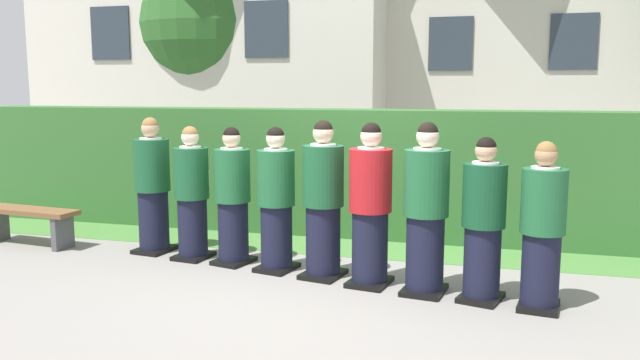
% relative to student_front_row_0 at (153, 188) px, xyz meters
% --- Properties ---
extents(ground_plane, '(60.00, 60.00, 0.00)m').
position_rel_student_front_row_0_xyz_m(ground_plane, '(2.26, -0.47, -0.79)').
color(ground_plane, gray).
extents(student_front_row_0, '(0.45, 0.52, 1.66)m').
position_rel_student_front_row_0_xyz_m(student_front_row_0, '(0.00, 0.00, 0.00)').
color(student_front_row_0, black).
rests_on(student_front_row_0, ground).
extents(student_front_row_1, '(0.42, 0.52, 1.57)m').
position_rel_student_front_row_0_xyz_m(student_front_row_1, '(0.60, -0.15, -0.04)').
color(student_front_row_1, black).
rests_on(student_front_row_1, ground).
extents(student_front_row_2, '(0.46, 0.53, 1.58)m').
position_rel_student_front_row_0_xyz_m(student_front_row_2, '(1.15, -0.23, -0.04)').
color(student_front_row_2, black).
rests_on(student_front_row_2, ground).
extents(student_front_row_3, '(0.46, 0.54, 1.60)m').
position_rel_student_front_row_0_xyz_m(student_front_row_3, '(1.73, -0.36, -0.03)').
color(student_front_row_3, black).
rests_on(student_front_row_3, ground).
extents(student_front_row_4, '(0.48, 0.57, 1.68)m').
position_rel_student_front_row_0_xyz_m(student_front_row_4, '(2.29, -0.47, 0.01)').
color(student_front_row_4, black).
rests_on(student_front_row_4, ground).
extents(student_in_red_blazer, '(0.46, 0.54, 1.67)m').
position_rel_student_front_row_0_xyz_m(student_in_red_blazer, '(2.83, -0.61, 0.01)').
color(student_in_red_blazer, black).
rests_on(student_in_red_blazer, ground).
extents(student_front_row_6, '(0.46, 0.54, 1.69)m').
position_rel_student_front_row_0_xyz_m(student_front_row_6, '(3.40, -0.72, 0.02)').
color(student_front_row_6, black).
rests_on(student_front_row_6, ground).
extents(student_front_row_7, '(0.47, 0.54, 1.57)m').
position_rel_student_front_row_0_xyz_m(student_front_row_7, '(3.95, -0.81, -0.05)').
color(student_front_row_7, black).
rests_on(student_front_row_7, ground).
extents(student_front_row_8, '(0.42, 0.49, 1.55)m').
position_rel_student_front_row_0_xyz_m(student_front_row_8, '(4.47, -0.90, -0.06)').
color(student_front_row_8, black).
rests_on(student_front_row_8, ground).
extents(hedge, '(11.71, 0.70, 1.72)m').
position_rel_student_front_row_0_xyz_m(hedge, '(2.26, 1.60, 0.07)').
color(hedge, '#33662D').
rests_on(hedge, ground).
extents(school_building_main, '(5.62, 4.04, 6.28)m').
position_rel_student_front_row_0_xyz_m(school_building_main, '(4.26, 8.73, 2.43)').
color(school_building_main, beige).
rests_on(school_building_main, ground).
extents(school_building_annex, '(8.20, 4.40, 7.39)m').
position_rel_student_front_row_0_xyz_m(school_building_annex, '(-2.12, 7.25, 3.00)').
color(school_building_annex, beige).
rests_on(school_building_annex, ground).
extents(oak_tree_left, '(3.07, 3.07, 4.90)m').
position_rel_student_front_row_0_xyz_m(oak_tree_left, '(-2.11, 6.26, 2.56)').
color(oak_tree_left, brown).
rests_on(oak_tree_left, ground).
extents(wooden_bench, '(1.43, 0.51, 0.48)m').
position_rel_student_front_row_0_xyz_m(wooden_bench, '(-1.72, -0.13, -0.44)').
color(wooden_bench, brown).
rests_on(wooden_bench, ground).
extents(lawn_strip, '(11.71, 0.90, 0.01)m').
position_rel_student_front_row_0_xyz_m(lawn_strip, '(2.26, 0.80, -0.79)').
color(lawn_strip, '#477A38').
rests_on(lawn_strip, ground).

